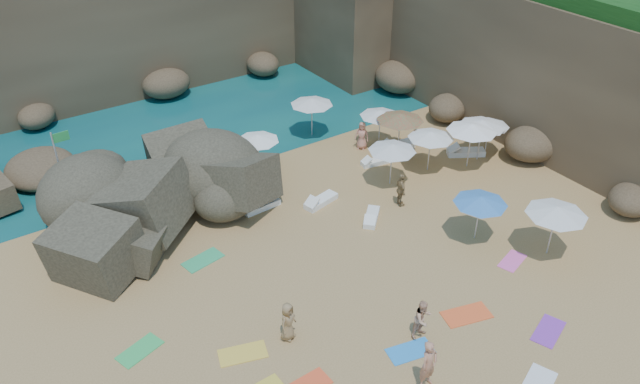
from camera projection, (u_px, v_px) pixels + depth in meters
ground at (321, 282)px, 25.19m from camera, size 120.00×120.00×0.00m
seawater at (93, 59)px, 46.07m from camera, size 120.00×120.00×0.00m
cliff_back at (134, 18)px, 41.37m from camera, size 44.00×8.00×8.00m
cliff_right at (507, 41)px, 37.55m from camera, size 8.00×30.00×8.00m
cliff_corner at (360, 0)px, 44.96m from camera, size 10.00×12.00×8.00m
rock_outcrop at (153, 219)px, 28.89m from camera, size 9.40×7.69×3.37m
flag_pole at (61, 160)px, 28.38m from camera, size 0.78×0.08×4.00m
parasol_0 at (257, 138)px, 31.54m from camera, size 2.22×2.22×2.10m
parasol_1 at (312, 101)px, 34.84m from camera, size 2.41×2.41×2.28m
parasol_2 at (482, 123)px, 32.42m from camera, size 2.49×2.49×2.35m
parasol_3 at (490, 123)px, 33.10m from camera, size 2.13×2.13×2.01m
parasol_4 at (392, 147)px, 30.40m from camera, size 2.38×2.38×2.25m
parasol_5 at (220, 161)px, 28.99m from camera, size 2.56×2.56×2.42m
parasol_6 at (400, 117)px, 32.93m from camera, size 2.54×2.54×2.40m
parasol_7 at (380, 113)px, 33.89m from camera, size 2.26×2.26×2.13m
parasol_8 at (472, 128)px, 31.74m from camera, size 2.62×2.62×2.48m
parasol_9 at (431, 135)px, 31.54m from camera, size 2.36×2.36×2.24m
parasol_10 at (481, 200)px, 26.57m from camera, size 2.33×2.33×2.21m
parasol_11 at (557, 211)px, 25.57m from camera, size 2.55×2.55×2.41m
lounger_0 at (321, 201)px, 29.90m from camera, size 1.90×0.99×0.28m
lounger_1 at (397, 147)px, 34.44m from camera, size 2.10×0.87×0.32m
lounger_2 at (376, 162)px, 33.10m from camera, size 1.63×0.78×0.24m
lounger_3 at (261, 206)px, 29.56m from camera, size 1.90×0.73×0.29m
lounger_4 at (466, 152)px, 33.90m from camera, size 2.07×1.61×0.31m
lounger_5 at (372, 217)px, 28.79m from camera, size 1.57×1.52×0.25m
towel_3 at (140, 350)px, 22.08m from camera, size 1.77×1.26×0.03m
towel_4 at (243, 354)px, 21.96m from camera, size 1.87×1.30×0.03m
towel_6 at (548, 331)px, 22.87m from camera, size 1.82×1.33×0.03m
towel_8 at (410, 351)px, 22.05m from camera, size 1.79×1.16×0.03m
towel_9 at (512, 261)px, 26.29m from camera, size 1.59×1.12×0.03m
towel_10 at (467, 315)px, 23.59m from camera, size 2.02×1.37×0.03m
towel_11 at (203, 260)px, 26.34m from camera, size 1.83×1.15×0.03m
person_stand_2 at (154, 179)px, 30.09m from camera, size 1.31×0.79×1.89m
person_stand_3 at (401, 190)px, 29.42m from camera, size 0.75×1.07×1.69m
person_stand_4 at (362, 135)px, 34.20m from camera, size 0.82×0.87×1.58m
person_stand_5 at (200, 152)px, 32.46m from camera, size 1.67×0.63×1.76m
person_lie_2 at (288, 334)px, 22.50m from camera, size 1.40×1.75×0.42m
person_lie_4 at (426, 380)px, 20.70m from camera, size 0.93×1.96×0.45m
person_lie_5 at (421, 330)px, 22.54m from camera, size 0.90×1.65×0.60m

